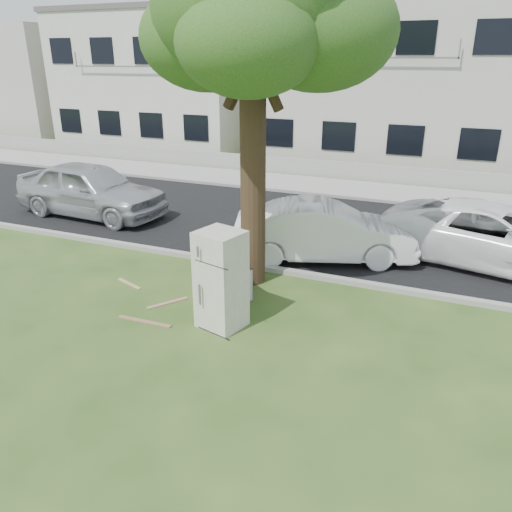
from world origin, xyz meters
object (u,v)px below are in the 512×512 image
at_px(fridge, 221,280).
at_px(car_left, 91,189).
at_px(car_right, 494,236).
at_px(cabinet, 229,281).
at_px(car_center, 324,232).

relative_size(fridge, car_left, 0.38).
height_order(car_right, car_left, car_left).
bearing_deg(car_left, fridge, -121.25).
relative_size(cabinet, car_right, 0.18).
xyz_separation_m(fridge, car_right, (4.75, 5.24, -0.20)).
distance_m(fridge, car_center, 4.09).
relative_size(cabinet, car_left, 0.19).
xyz_separation_m(car_right, car_left, (-11.68, -0.46, 0.11)).
bearing_deg(fridge, car_left, 160.44).
relative_size(car_center, car_left, 0.88).
bearing_deg(car_left, cabinet, -115.62).
bearing_deg(cabinet, car_center, 99.57).
xyz_separation_m(fridge, cabinet, (-0.39, 1.16, -0.58)).
bearing_deg(fridge, cabinet, 123.66).
bearing_deg(fridge, car_right, 62.76).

